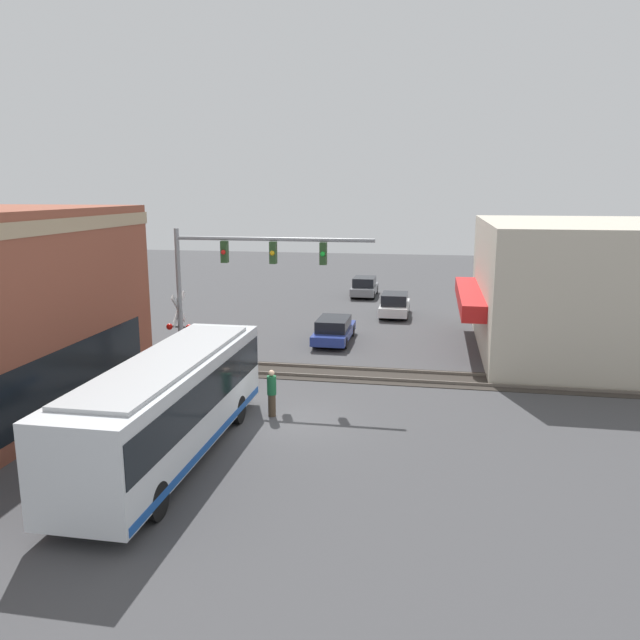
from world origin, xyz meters
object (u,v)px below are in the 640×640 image
city_bus (169,403)px  parked_car_white (395,306)px  crossing_signal (180,327)px  parked_car_blue (334,330)px  pedestrian_near_bus (272,393)px  parked_car_grey (365,287)px

city_bus → parked_car_white: (23.43, -5.40, -1.06)m
crossing_signal → parked_car_blue: 9.66m
city_bus → pedestrian_near_bus: city_bus is taller
pedestrian_near_bus → parked_car_blue: bearing=-2.2°
crossing_signal → pedestrian_near_bus: size_ratio=2.17×
city_bus → crossing_signal: bearing=20.6°
crossing_signal → parked_car_grey: bearing=-13.8°
city_bus → crossing_signal: 8.57m
crossing_signal → parked_car_white: (15.42, -8.40, -1.59)m
parked_car_blue → pedestrian_near_bus: bearing=177.8°
city_bus → crossing_signal: size_ratio=2.82×
parked_car_white → pedestrian_near_bus: size_ratio=2.41×
crossing_signal → parked_car_blue: size_ratio=0.81×
city_bus → parked_car_white: 24.07m
city_bus → parked_car_white: bearing=-13.0°
pedestrian_near_bus → parked_car_white: bearing=-9.5°
parked_car_white → parked_car_grey: bearing=20.7°
parked_car_grey → pedestrian_near_bus: size_ratio=2.43×
parked_car_white → parked_car_grey: (7.41, 2.80, -0.01)m
parked_car_blue → parked_car_grey: parked_car_grey is taller
crossing_signal → city_bus: bearing=-159.4°
city_bus → parked_car_grey: (30.84, -2.60, -1.06)m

